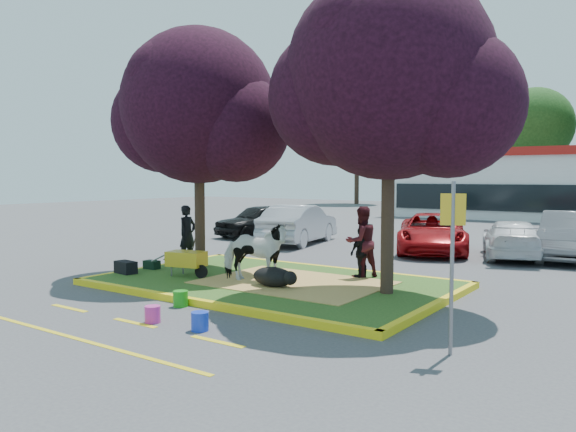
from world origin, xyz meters
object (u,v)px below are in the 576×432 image
Objects in this scene: wheelbarrow at (187,259)px; bucket_blue at (200,321)px; bucket_green at (181,299)px; cow at (254,252)px; car_black at (259,220)px; sign_post at (452,248)px; car_silver at (299,224)px; handler at (187,234)px; calf at (273,277)px; bucket_pink at (153,314)px.

bucket_blue is (3.39, -3.05, -0.42)m from wheelbarrow.
bucket_green is 1.00× the size of bucket_blue.
cow reaches higher than bucket_blue.
bucket_blue is at bearing -43.14° from car_black.
bucket_green is at bearing -46.12° from car_black.
bucket_green is at bearing 159.23° from cow.
bucket_green is at bearing 158.68° from sign_post.
car_black is 0.90× the size of car_silver.
handler is 0.40× the size of car_black.
car_silver reaches higher than bucket_blue.
sign_post is at bearing -29.72° from car_black.
wheelbarrow reaches higher than bucket_green.
cow is at bearing 135.50° from sign_post.
bucket_blue is 12.78m from car_silver.
cow reaches higher than bucket_green.
car_silver is (-2.26, 8.39, 0.19)m from wheelbarrow.
calf is 12.25m from car_black.
bucket_blue is 0.08× the size of car_black.
cow is 2.44m from bucket_green.
car_silver is (-9.63, 10.26, -0.83)m from sign_post.
car_black is (-7.01, 11.61, 0.56)m from bucket_green.
sign_post is 5.41m from bucket_pink.
car_silver is at bearing 111.44° from bucket_green.
bucket_blue is (1.59, -1.08, 0.00)m from bucket_green.
cow is 0.40× the size of car_black.
cow is 1.93m from wheelbarrow.
bucket_pink is at bearing 168.01° from cow.
wheelbarrow is at bearing 126.24° from bucket_pink.
handler is 5.04m from bucket_green.
calf is 3.21× the size of bucket_blue.
bucket_blue is at bearing -134.25° from handler.
handler is (-3.50, 1.28, 0.12)m from cow.
handler is 0.36× the size of car_silver.
calf is at bearing -37.85° from car_black.
calf is 4.48m from handler.
wheelbarrow is at bearing 138.02° from bucket_blue.
handler is 9.67m from sign_post.
wheelbarrow is 4.59m from bucket_blue.
sign_post is at bearing -26.72° from wheelbarrow.
calf is 0.41× the size of sign_post.
cow is 0.87m from calf.
handler reaches higher than car_black.
calf is at bearing 85.61° from bucket_pink.
calf reaches higher than bucket_blue.
car_black is (-7.08, 9.27, -0.15)m from cow.
cow is 1.01× the size of handler.
bucket_blue is at bearing 5.53° from bucket_pink.
handler is at bearing 133.49° from bucket_green.
car_silver is (-0.64, 6.75, -0.22)m from handler.
car_silver reaches higher than bucket_green.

